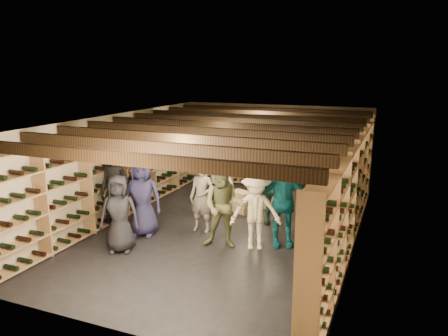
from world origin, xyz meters
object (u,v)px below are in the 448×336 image
person_11 (325,187)px  crate_loose (318,198)px  person_2 (223,206)px  person_5 (138,190)px  person_9 (216,178)px  person_6 (142,197)px  person_12 (329,200)px  crate_stack_left (272,198)px  person_0 (119,214)px  person_3 (256,211)px  person_1 (115,193)px  person_7 (202,197)px  person_10 (273,188)px  crate_stack_right (242,202)px  person_4 (282,203)px

person_11 → crate_loose: bearing=97.8°
person_2 → person_5: 2.26m
crate_loose → person_9: person_9 is taller
person_6 → person_12: size_ratio=0.99×
crate_stack_left → person_0: size_ratio=0.34×
crate_stack_left → person_11: size_ratio=0.31×
crate_loose → person_11: (0.42, -1.52, 0.74)m
person_3 → person_5: size_ratio=0.95×
crate_loose → person_3: 3.62m
person_1 → person_6: (0.47, 0.28, -0.11)m
person_11 → person_2: bearing=-134.1°
person_7 → person_1: bearing=-149.2°
crate_loose → person_7: person_7 is taller
person_3 → person_10: size_ratio=0.93×
crate_stack_right → person_4: (1.44, -1.64, 0.63)m
person_1 → person_11: person_1 is taller
person_1 → person_11: size_ratio=1.13×
crate_stack_left → person_2: 2.77m
crate_stack_right → person_7: size_ratio=0.40×
person_1 → person_9: (1.19, 2.49, -0.15)m
person_1 → person_11: bearing=29.4°
crate_stack_left → person_2: bearing=-94.2°
person_0 → person_4: (2.78, 1.45, 0.13)m
person_10 → crate_stack_left: bearing=95.5°
person_1 → person_2: (2.26, 0.34, -0.10)m
person_2 → person_5: (-2.22, 0.42, -0.03)m
person_5 → person_4: bearing=26.4°
crate_stack_right → person_9: bearing=-180.0°
crate_stack_right → person_6: size_ratio=0.36×
person_0 → person_9: 3.16m
person_2 → person_4: person_4 is taller
person_4 → person_10: person_4 is taller
person_0 → person_10: bearing=25.1°
crate_stack_left → person_11: bearing=-21.8°
crate_loose → person_7: size_ratio=0.33×
person_10 → person_12: size_ratio=0.99×
crate_stack_right → person_1: 3.18m
person_1 → person_7: size_ratio=1.25×
crate_stack_right → person_4: 2.27m
person_6 → person_10: 2.88m
person_0 → person_2: bearing=4.4°
person_5 → person_6: (0.43, -0.48, 0.02)m
crate_stack_left → person_9: size_ratio=0.33×
person_2 → person_0: bearing=-164.4°
person_3 → person_11: size_ratio=0.93×
person_0 → person_12: (3.58, 2.14, 0.08)m
person_9 → person_10: person_10 is taller
person_2 → person_12: 2.19m
crate_stack_left → person_12: 2.30m
person_0 → person_3: bearing=1.2°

